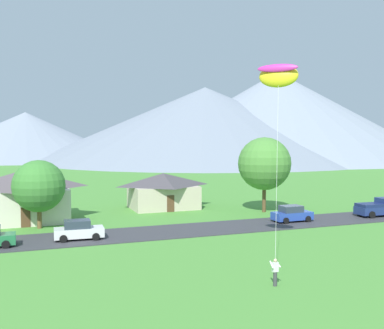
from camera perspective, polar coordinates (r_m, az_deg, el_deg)
road_strip at (r=43.59m, az=-4.06°, el=-8.39°), size 160.00×6.22×0.08m
mountain_west_ridge at (r=186.92m, az=10.51°, el=5.99°), size 120.92×120.92×34.43m
mountain_far_west_ridge at (r=191.28m, az=-19.94°, el=3.38°), size 79.77×79.77×18.39m
mountain_central_ridge at (r=176.30m, az=1.63°, el=5.10°), size 129.24×129.24×27.66m
house_leftmost at (r=52.30m, az=-20.03°, el=-3.49°), size 9.50×8.57×5.47m
house_left_center at (r=57.73m, az=-3.59°, el=-3.19°), size 8.61×6.58×4.41m
tree_center at (r=55.08m, az=8.98°, el=0.09°), size 6.28×6.28×8.93m
tree_right_of_center at (r=47.29m, az=-18.49°, el=-2.56°), size 5.10×5.10×6.73m
parked_car_white_west_end at (r=41.50m, az=-13.91°, el=-7.93°), size 4.28×2.23×1.68m
parked_car_blue_mid_west at (r=49.66m, az=12.29°, el=-6.02°), size 4.23×2.14×1.68m
pickup_truck_navy_west_side at (r=55.98m, az=22.26°, el=-4.93°), size 5.28×2.49×1.99m
kite_flyer_with_kite at (r=33.20m, az=10.68°, el=10.34°), size 4.61×6.26×14.18m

